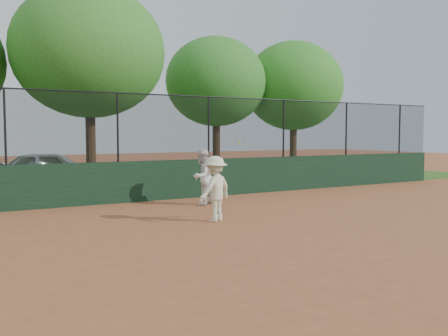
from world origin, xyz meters
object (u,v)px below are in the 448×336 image
player_main (215,189)px  tree_3 (216,82)px  parked_car (52,170)px  tree_4 (294,86)px  tree_2 (89,52)px  player_second (202,177)px

player_main → tree_3: (5.90, 10.14, 3.62)m
parked_car → tree_4: bearing=-63.9°
tree_2 → tree_4: 10.64m
player_second → tree_4: size_ratio=0.24×
player_second → tree_3: (4.88, 7.64, 3.58)m
player_second → tree_4: bearing=-170.9°
player_main → tree_4: tree_4 is taller
parked_car → tree_2: 4.51m
player_main → tree_2: bearing=92.8°
tree_2 → tree_4: (10.54, 1.29, -0.64)m
player_second → tree_3: size_ratio=0.25×
player_second → player_main: player_main is taller
player_second → tree_4: (9.10, 7.27, 3.57)m
tree_4 → tree_2: bearing=-173.0°
parked_car → player_main: (1.79, -8.64, 0.05)m
tree_4 → tree_3: bearing=175.0°
player_second → player_main: 2.70m
tree_4 → player_second: bearing=-141.4°
tree_3 → tree_4: (4.23, -0.37, -0.02)m
player_second → player_main: (-1.02, -2.50, -0.04)m
player_second → tree_2: bearing=-106.0°
player_main → tree_4: 14.52m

